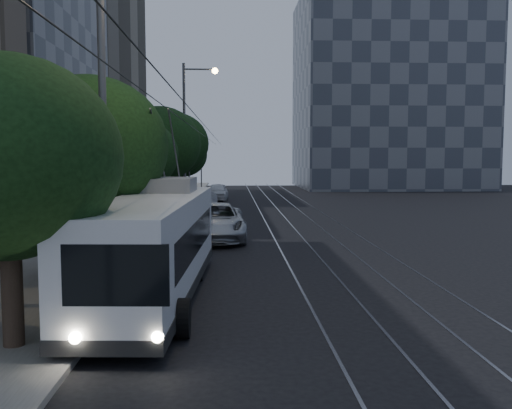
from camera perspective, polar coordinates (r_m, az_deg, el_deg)
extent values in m
plane|color=black|center=(18.02, 3.59, -8.40)|extent=(120.00, 120.00, 0.00)
cube|color=slate|center=(38.06, -11.03, -1.28)|extent=(5.00, 90.00, 0.15)
cube|color=gray|center=(37.72, 0.74, -1.34)|extent=(0.08, 90.00, 0.02)
cube|color=gray|center=(37.83, 2.92, -1.33)|extent=(0.08, 90.00, 0.02)
cube|color=gray|center=(38.01, 5.26, -1.31)|extent=(0.08, 90.00, 0.02)
cube|color=gray|center=(38.24, 7.40, -1.30)|extent=(0.08, 90.00, 0.02)
cylinder|color=black|center=(37.50, -5.61, 7.16)|extent=(0.02, 90.00, 0.02)
cylinder|color=black|center=(37.47, -4.53, 7.17)|extent=(0.02, 90.00, 0.02)
cylinder|color=#58585A|center=(27.66, -9.65, 2.50)|extent=(0.14, 0.14, 6.00)
cylinder|color=#58585A|center=(47.56, -6.70, 3.55)|extent=(0.14, 0.14, 6.00)
cylinder|color=#58585A|center=(67.52, -5.49, 3.98)|extent=(0.14, 0.14, 6.00)
cube|color=gray|center=(63.15, -19.05, 16.45)|extent=(14.00, 22.00, 34.00)
cube|color=#3E444F|center=(75.52, 12.93, 10.82)|extent=(22.00, 18.00, 24.00)
cube|color=silver|center=(16.63, -10.16, -3.86)|extent=(2.93, 11.16, 2.62)
cube|color=black|center=(16.85, -10.10, -7.81)|extent=(2.97, 11.20, 0.32)
cube|color=black|center=(17.07, -9.96, -3.24)|extent=(2.86, 8.86, 0.97)
cube|color=black|center=(11.25, -13.87, -6.88)|extent=(2.05, 0.19, 1.20)
cube|color=black|center=(22.02, -8.30, -1.13)|extent=(1.85, 0.18, 0.92)
cube|color=#23D62A|center=(11.11, -13.96, -2.69)|extent=(1.47, 0.14, 0.29)
cube|color=gray|center=(19.20, -9.15, 1.96)|extent=(2.05, 2.13, 0.46)
sphere|color=white|center=(11.68, -17.65, -12.59)|extent=(0.24, 0.24, 0.24)
sphere|color=white|center=(11.38, -9.82, -12.89)|extent=(0.24, 0.24, 0.24)
cylinder|color=#58585A|center=(20.17, -9.67, 5.34)|extent=(0.06, 4.17, 2.61)
cylinder|color=#58585A|center=(20.11, -8.10, 5.36)|extent=(0.06, 4.17, 2.61)
cylinder|color=black|center=(13.69, -16.82, -10.96)|extent=(0.28, 0.92, 0.92)
cylinder|color=black|center=(13.33, -7.22, -11.22)|extent=(0.28, 0.92, 0.92)
cylinder|color=black|center=(19.37, -12.47, -6.17)|extent=(0.28, 0.92, 0.92)
cylinder|color=black|center=(19.11, -5.78, -6.23)|extent=(0.28, 0.92, 0.92)
cylinder|color=black|center=(21.08, -11.65, -5.25)|extent=(0.28, 0.92, 0.92)
cylinder|color=black|center=(20.85, -5.51, -5.28)|extent=(0.28, 0.92, 0.92)
imported|color=#A9ADB1|center=(28.00, -4.20, -1.73)|extent=(3.15, 6.54, 1.80)
imported|color=#BABABE|center=(32.58, -5.80, -1.10)|extent=(2.51, 4.51, 1.45)
imported|color=silver|center=(40.12, -5.70, -0.07)|extent=(2.14, 4.56, 1.29)
imported|color=silver|center=(45.32, -5.62, 0.50)|extent=(2.71, 4.07, 1.27)
imported|color=silver|center=(52.24, -3.89, 1.27)|extent=(2.07, 4.70, 1.57)
cylinder|color=#31221B|center=(13.18, -23.18, -8.56)|extent=(0.44, 0.44, 2.35)
ellipsoid|color=black|center=(12.83, -23.63, 4.35)|extent=(4.72, 4.72, 4.25)
cylinder|color=#31221B|center=(19.71, -16.07, -3.70)|extent=(0.44, 0.44, 2.52)
ellipsoid|color=black|center=(19.50, -16.30, 5.60)|extent=(5.14, 5.14, 4.63)
cylinder|color=#31221B|center=(31.94, -11.52, -0.27)|extent=(0.44, 0.44, 2.59)
ellipsoid|color=black|center=(31.81, -11.61, 4.93)|extent=(4.29, 4.29, 3.86)
cylinder|color=#31221B|center=(37.78, -9.57, 0.75)|extent=(0.44, 0.44, 2.84)
ellipsoid|color=black|center=(37.69, -9.65, 6.00)|extent=(5.42, 5.42, 4.88)
cylinder|color=#31221B|center=(47.67, -8.13, 1.71)|extent=(0.44, 0.44, 2.96)
ellipsoid|color=black|center=(47.60, -8.18, 6.06)|extent=(5.68, 5.68, 5.11)
cylinder|color=#31221B|center=(55.82, -7.32, 1.90)|extent=(0.44, 0.44, 2.39)
ellipsoid|color=black|center=(55.74, -7.35, 4.95)|extent=(4.74, 4.74, 4.27)
cylinder|color=#58585A|center=(15.58, -15.10, 10.28)|extent=(0.20, 0.20, 11.31)
cylinder|color=#58585A|center=(42.30, -7.17, 6.62)|extent=(0.20, 0.20, 10.79)
cylinder|color=#58585A|center=(42.66, -5.61, 13.31)|extent=(2.37, 0.12, 0.12)
sphere|color=#FFD38C|center=(42.60, -4.12, 13.19)|extent=(0.44, 0.44, 0.44)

